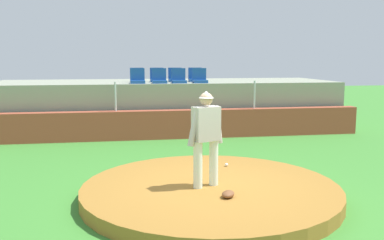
% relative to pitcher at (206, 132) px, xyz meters
% --- Properties ---
extents(ground_plane, '(60.00, 60.00, 0.00)m').
position_rel_pitcher_xyz_m(ground_plane, '(0.11, 0.09, -1.25)').
color(ground_plane, '#3E8630').
extents(pitchers_mound, '(4.70, 4.70, 0.24)m').
position_rel_pitcher_xyz_m(pitchers_mound, '(0.11, 0.09, -1.13)').
color(pitchers_mound, '#9F6D2B').
rests_on(pitchers_mound, ground_plane).
extents(pitcher, '(0.72, 0.41, 1.73)m').
position_rel_pitcher_xyz_m(pitcher, '(0.00, 0.00, 0.00)').
color(pitcher, silver).
rests_on(pitcher, pitchers_mound).
extents(baseball, '(0.07, 0.07, 0.07)m').
position_rel_pitcher_xyz_m(baseball, '(0.72, 1.32, -0.97)').
color(baseball, white).
rests_on(baseball, pitchers_mound).
extents(fielding_glove, '(0.32, 0.36, 0.11)m').
position_rel_pitcher_xyz_m(fielding_glove, '(0.25, -0.65, -0.95)').
color(fielding_glove, brown).
rests_on(fielding_glove, pitchers_mound).
extents(brick_barrier, '(12.54, 0.40, 0.91)m').
position_rel_pitcher_xyz_m(brick_barrier, '(0.11, 5.99, -0.79)').
color(brick_barrier, '#A44A33').
rests_on(brick_barrier, ground_plane).
extents(fence_post_left, '(0.06, 0.06, 0.91)m').
position_rel_pitcher_xyz_m(fence_post_left, '(-1.67, 5.99, 0.12)').
color(fence_post_left, silver).
rests_on(fence_post_left, brick_barrier).
extents(fence_post_right, '(0.06, 0.06, 0.91)m').
position_rel_pitcher_xyz_m(fence_post_right, '(2.82, 5.99, 0.12)').
color(fence_post_right, silver).
rests_on(fence_post_right, brick_barrier).
extents(bleacher_platform, '(12.26, 3.77, 1.72)m').
position_rel_pitcher_xyz_m(bleacher_platform, '(0.11, 8.28, -0.39)').
color(bleacher_platform, gray).
rests_on(bleacher_platform, ground_plane).
extents(stadium_chair_0, '(0.48, 0.44, 0.50)m').
position_rel_pitcher_xyz_m(stadium_chair_0, '(-0.95, 6.92, 0.63)').
color(stadium_chair_0, '#1B4C95').
rests_on(stadium_chair_0, bleacher_platform).
extents(stadium_chair_1, '(0.48, 0.44, 0.50)m').
position_rel_pitcher_xyz_m(stadium_chair_1, '(-0.22, 6.91, 0.63)').
color(stadium_chair_1, '#1B4C95').
rests_on(stadium_chair_1, bleacher_platform).
extents(stadium_chair_2, '(0.48, 0.44, 0.50)m').
position_rel_pitcher_xyz_m(stadium_chair_2, '(0.44, 6.92, 0.63)').
color(stadium_chair_2, '#1B4C95').
rests_on(stadium_chair_2, bleacher_platform).
extents(stadium_chair_3, '(0.48, 0.44, 0.50)m').
position_rel_pitcher_xyz_m(stadium_chair_3, '(1.16, 6.89, 0.63)').
color(stadium_chair_3, '#1B4C95').
rests_on(stadium_chair_3, bleacher_platform).
extents(stadium_chair_4, '(0.48, 0.44, 0.50)m').
position_rel_pitcher_xyz_m(stadium_chair_4, '(-0.94, 7.82, 0.63)').
color(stadium_chair_4, '#1B4C95').
rests_on(stadium_chair_4, bleacher_platform).
extents(stadium_chair_5, '(0.48, 0.44, 0.50)m').
position_rel_pitcher_xyz_m(stadium_chair_5, '(-0.22, 7.84, 0.63)').
color(stadium_chair_5, '#1B4C95').
rests_on(stadium_chair_5, bleacher_platform).
extents(stadium_chair_6, '(0.48, 0.44, 0.50)m').
position_rel_pitcher_xyz_m(stadium_chair_6, '(0.43, 7.82, 0.63)').
color(stadium_chair_6, '#1B4C95').
rests_on(stadium_chair_6, bleacher_platform).
extents(stadium_chair_7, '(0.48, 0.44, 0.50)m').
position_rel_pitcher_xyz_m(stadium_chair_7, '(1.16, 7.80, 0.63)').
color(stadium_chair_7, '#1B4C95').
rests_on(stadium_chair_7, bleacher_platform).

